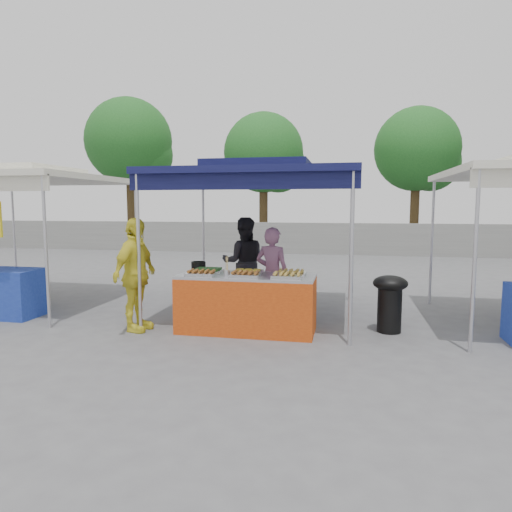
% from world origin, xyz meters
% --- Properties ---
extents(ground_plane, '(80.00, 80.00, 0.00)m').
position_xyz_m(ground_plane, '(0.00, 0.00, 0.00)').
color(ground_plane, '#5A5A5C').
extents(back_wall, '(40.00, 0.25, 1.20)m').
position_xyz_m(back_wall, '(0.00, 11.00, 0.60)').
color(back_wall, gray).
rests_on(back_wall, ground_plane).
extents(main_canopy, '(3.20, 3.20, 2.57)m').
position_xyz_m(main_canopy, '(0.00, 0.97, 2.37)').
color(main_canopy, '#BCBBC3').
rests_on(main_canopy, ground_plane).
extents(neighbor_stall_left, '(3.20, 3.20, 2.57)m').
position_xyz_m(neighbor_stall_left, '(-4.50, 0.57, 1.60)').
color(neighbor_stall_left, '#BCBBC3').
rests_on(neighbor_stall_left, ground_plane).
extents(tree_0, '(3.92, 3.92, 6.74)m').
position_xyz_m(tree_0, '(-8.33, 13.20, 4.61)').
color(tree_0, '#413019').
rests_on(tree_0, ground_plane).
extents(tree_1, '(3.42, 3.34, 5.74)m').
position_xyz_m(tree_1, '(-1.97, 12.68, 3.92)').
color(tree_1, '#413019').
rests_on(tree_1, ground_plane).
extents(tree_2, '(3.46, 3.39, 5.83)m').
position_xyz_m(tree_2, '(4.25, 13.28, 3.99)').
color(tree_2, '#413019').
rests_on(tree_2, ground_plane).
extents(vendor_table, '(2.00, 0.80, 0.85)m').
position_xyz_m(vendor_table, '(0.00, -0.10, 0.43)').
color(vendor_table, '#C24211').
rests_on(vendor_table, ground_plane).
extents(food_tray_fl, '(0.42, 0.30, 0.07)m').
position_xyz_m(food_tray_fl, '(-0.61, -0.34, 0.88)').
color(food_tray_fl, silver).
rests_on(food_tray_fl, vendor_table).
extents(food_tray_fm, '(0.42, 0.30, 0.07)m').
position_xyz_m(food_tray_fm, '(0.04, -0.34, 0.88)').
color(food_tray_fm, silver).
rests_on(food_tray_fm, vendor_table).
extents(food_tray_fr, '(0.42, 0.30, 0.07)m').
position_xyz_m(food_tray_fr, '(0.63, -0.32, 0.88)').
color(food_tray_fr, silver).
rests_on(food_tray_fr, vendor_table).
extents(food_tray_bl, '(0.42, 0.30, 0.07)m').
position_xyz_m(food_tray_bl, '(-0.60, -0.03, 0.88)').
color(food_tray_bl, silver).
rests_on(food_tray_bl, vendor_table).
extents(food_tray_bm, '(0.42, 0.30, 0.07)m').
position_xyz_m(food_tray_bm, '(0.00, -0.01, 0.88)').
color(food_tray_bm, silver).
rests_on(food_tray_bm, vendor_table).
extents(food_tray_br, '(0.42, 0.30, 0.07)m').
position_xyz_m(food_tray_br, '(0.65, -0.05, 0.88)').
color(food_tray_br, silver).
rests_on(food_tray_br, vendor_table).
extents(cooking_pot, '(0.23, 0.23, 0.13)m').
position_xyz_m(cooking_pot, '(-0.85, 0.23, 0.92)').
color(cooking_pot, black).
rests_on(cooking_pot, vendor_table).
extents(skewer_cup, '(0.09, 0.09, 0.11)m').
position_xyz_m(skewer_cup, '(-0.22, -0.39, 0.90)').
color(skewer_cup, '#BCBBC3').
rests_on(skewer_cup, vendor_table).
extents(wok_burner, '(0.50, 0.50, 0.85)m').
position_xyz_m(wok_burner, '(2.07, 0.29, 0.50)').
color(wok_burner, black).
rests_on(wok_burner, ground_plane).
extents(crate_left, '(0.51, 0.36, 0.31)m').
position_xyz_m(crate_left, '(-0.38, 0.66, 0.15)').
color(crate_left, '#1428A2').
rests_on(crate_left, ground_plane).
extents(crate_right, '(0.49, 0.34, 0.29)m').
position_xyz_m(crate_right, '(0.45, 0.49, 0.15)').
color(crate_right, '#1428A2').
rests_on(crate_right, ground_plane).
extents(crate_stacked, '(0.46, 0.32, 0.28)m').
position_xyz_m(crate_stacked, '(0.45, 0.49, 0.43)').
color(crate_stacked, '#1428A2').
rests_on(crate_stacked, crate_right).
extents(vendor_woman, '(0.63, 0.48, 1.52)m').
position_xyz_m(vendor_woman, '(0.27, 0.58, 0.76)').
color(vendor_woman, '#895779').
rests_on(vendor_woman, ground_plane).
extents(helper_man, '(0.93, 0.80, 1.65)m').
position_xyz_m(helper_man, '(-0.42, 1.53, 0.82)').
color(helper_man, black).
rests_on(helper_man, ground_plane).
extents(customer_person, '(0.53, 1.03, 1.68)m').
position_xyz_m(customer_person, '(-1.62, -0.38, 0.84)').
color(customer_person, yellow).
rests_on(customer_person, ground_plane).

